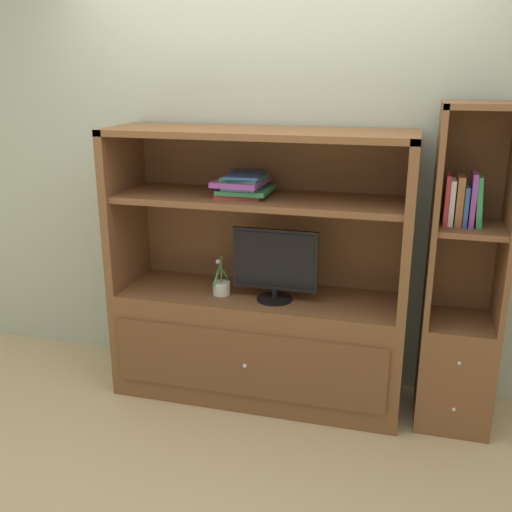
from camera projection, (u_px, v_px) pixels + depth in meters
name	position (u px, v px, depth m)	size (l,w,h in m)	color
ground_plane	(240.00, 427.00, 3.28)	(8.00, 8.00, 0.00)	tan
painted_rear_wall	(273.00, 157.00, 3.55)	(6.00, 0.10, 2.80)	#ADB29E
media_console	(258.00, 316.00, 3.51)	(1.70, 0.57, 1.60)	brown
tv_monitor	(275.00, 264.00, 3.30)	(0.49, 0.21, 0.42)	black
potted_plant	(222.00, 287.00, 3.44)	(0.10, 0.13, 0.24)	beige
magazine_stack	(243.00, 185.00, 3.29)	(0.30, 0.34, 0.13)	red
bookshelf_tall	(459.00, 322.00, 3.20)	(0.39, 0.43, 1.76)	brown
upright_book_row	(463.00, 201.00, 3.00)	(0.19, 0.17, 0.27)	red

